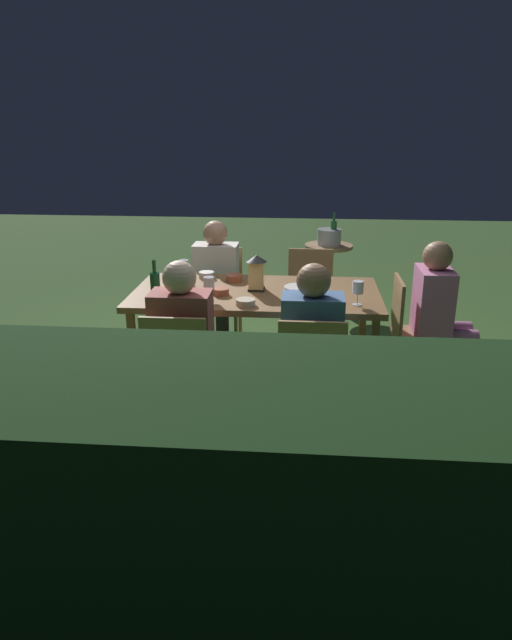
# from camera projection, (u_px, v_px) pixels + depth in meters

# --- Properties ---
(ground_plane) EXTENTS (16.00, 16.00, 0.00)m
(ground_plane) POSITION_uv_depth(u_px,v_px,m) (256.00, 383.00, 4.53)
(ground_plane) COLOR #385B28
(dining_table) EXTENTS (1.82, 0.94, 0.75)m
(dining_table) POSITION_uv_depth(u_px,v_px,m) (256.00, 298.00, 4.30)
(dining_table) COLOR brown
(dining_table) RESTS_ON ground
(chair_side_right_a) EXTENTS (0.42, 0.40, 0.87)m
(chair_side_right_a) POSITION_uv_depth(u_px,v_px,m) (311.00, 375.00, 3.53)
(chair_side_right_a) COLOR #937047
(chair_side_right_a) RESTS_ON ground
(person_in_blue) EXTENTS (0.38, 0.47, 1.15)m
(person_in_blue) POSITION_uv_depth(u_px,v_px,m) (311.00, 340.00, 3.66)
(person_in_blue) COLOR #426699
(person_in_blue) RESTS_ON ground
(chair_head_near) EXTENTS (0.40, 0.42, 0.87)m
(chair_head_near) POSITION_uv_depth(u_px,v_px,m) (412.00, 330.00, 4.28)
(chair_head_near) COLOR #937047
(chair_head_near) RESTS_ON ground
(person_in_pink) EXTENTS (0.48, 0.38, 1.15)m
(person_in_pink) POSITION_uv_depth(u_px,v_px,m) (441.00, 311.00, 4.22)
(person_in_pink) COLOR #C675A3
(person_in_pink) RESTS_ON ground
(chair_side_left_a) EXTENTS (0.42, 0.40, 0.87)m
(chair_side_left_a) POSITION_uv_depth(u_px,v_px,m) (310.00, 294.00, 5.15)
(chair_side_left_a) COLOR #937047
(chair_side_left_a) RESTS_ON ground
(chair_side_left_b) EXTENTS (0.42, 0.40, 0.87)m
(chair_side_left_b) POSITION_uv_depth(u_px,v_px,m) (219.00, 292.00, 5.22)
(chair_side_left_b) COLOR #937047
(chair_side_left_b) RESTS_ON ground
(person_in_cream) EXTENTS (0.38, 0.47, 1.15)m
(person_in_cream) POSITION_uv_depth(u_px,v_px,m) (215.00, 281.00, 4.98)
(person_in_cream) COLOR white
(person_in_cream) RESTS_ON ground
(chair_side_right_b) EXTENTS (0.42, 0.40, 0.87)m
(chair_side_right_b) POSITION_uv_depth(u_px,v_px,m) (179.00, 370.00, 3.60)
(chair_side_right_b) COLOR #937047
(chair_side_right_b) RESTS_ON ground
(person_in_rust) EXTENTS (0.38, 0.47, 1.15)m
(person_in_rust) POSITION_uv_depth(u_px,v_px,m) (184.00, 336.00, 3.73)
(person_in_rust) COLOR #9E4C47
(person_in_rust) RESTS_ON ground
(lantern_centerpiece) EXTENTS (0.15, 0.15, 0.27)m
(lantern_centerpiece) POSITION_uv_depth(u_px,v_px,m) (257.00, 271.00, 4.27)
(lantern_centerpiece) COLOR black
(lantern_centerpiece) RESTS_ON dining_table
(green_bottle_on_table) EXTENTS (0.07, 0.07, 0.29)m
(green_bottle_on_table) POSITION_uv_depth(u_px,v_px,m) (155.00, 286.00, 4.03)
(green_bottle_on_table) COLOR #144723
(green_bottle_on_table) RESTS_ON dining_table
(wine_glass_a) EXTENTS (0.08, 0.08, 0.17)m
(wine_glass_a) POSITION_uv_depth(u_px,v_px,m) (209.00, 284.00, 4.03)
(wine_glass_a) COLOR silver
(wine_glass_a) RESTS_ON dining_table
(wine_glass_b) EXTENTS (0.08, 0.08, 0.17)m
(wine_glass_b) POSITION_uv_depth(u_px,v_px,m) (358.00, 289.00, 3.93)
(wine_glass_b) COLOR silver
(wine_glass_b) RESTS_ON dining_table
(wine_glass_c) EXTENTS (0.08, 0.08, 0.17)m
(wine_glass_c) POSITION_uv_depth(u_px,v_px,m) (184.00, 266.00, 4.52)
(wine_glass_c) COLOR silver
(wine_glass_c) RESTS_ON dining_table
(plate_a) EXTENTS (0.22, 0.22, 0.01)m
(plate_a) POSITION_uv_depth(u_px,v_px,m) (299.00, 287.00, 4.36)
(plate_a) COLOR white
(plate_a) RESTS_ON dining_table
(plate_b) EXTENTS (0.21, 0.21, 0.01)m
(plate_b) POSITION_uv_depth(u_px,v_px,m) (325.00, 304.00, 3.96)
(plate_b) COLOR white
(plate_b) RESTS_ON dining_table
(bowl_olives) EXTENTS (0.13, 0.13, 0.06)m
(bowl_olives) POSITION_uv_depth(u_px,v_px,m) (234.00, 278.00, 4.53)
(bowl_olives) COLOR #9E5138
(bowl_olives) RESTS_ON dining_table
(bowl_bread) EXTENTS (0.12, 0.12, 0.05)m
(bowl_bread) POSITION_uv_depth(u_px,v_px,m) (207.00, 275.00, 4.63)
(bowl_bread) COLOR silver
(bowl_bread) RESTS_ON dining_table
(bowl_salad) EXTENTS (0.12, 0.12, 0.05)m
(bowl_salad) POSITION_uv_depth(u_px,v_px,m) (221.00, 291.00, 4.19)
(bowl_salad) COLOR #9E5138
(bowl_salad) RESTS_ON dining_table
(bowl_dip) EXTENTS (0.13, 0.13, 0.04)m
(bowl_dip) POSITION_uv_depth(u_px,v_px,m) (246.00, 302.00, 3.96)
(bowl_dip) COLOR #BCAD8E
(bowl_dip) RESTS_ON dining_table
(side_table) EXTENTS (0.52, 0.52, 0.67)m
(side_table) POSITION_uv_depth(u_px,v_px,m) (328.00, 265.00, 6.35)
(side_table) COLOR #9E7A51
(side_table) RESTS_ON ground
(ice_bucket) EXTENTS (0.26, 0.26, 0.34)m
(ice_bucket) POSITION_uv_depth(u_px,v_px,m) (329.00, 236.00, 6.25)
(ice_bucket) COLOR #B2B7BF
(ice_bucket) RESTS_ON side_table
(hedge_backdrop) EXTENTS (5.89, 0.77, 1.25)m
(hedge_backdrop) POSITION_uv_depth(u_px,v_px,m) (190.00, 550.00, 1.89)
(hedge_backdrop) COLOR #193816
(hedge_backdrop) RESTS_ON ground
(potted_plant_corner) EXTENTS (0.64, 0.64, 0.91)m
(potted_plant_corner) POSITION_uv_depth(u_px,v_px,m) (502.00, 465.00, 2.52)
(potted_plant_corner) COLOR brown
(potted_plant_corner) RESTS_ON ground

